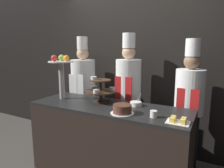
# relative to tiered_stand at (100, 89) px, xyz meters

# --- Properties ---
(wall_back) EXTENTS (10.00, 0.06, 2.80)m
(wall_back) POSITION_rel_tiered_stand_xyz_m (0.17, 0.83, 0.31)
(wall_back) COLOR black
(wall_back) RESTS_ON ground_plane
(buffet_counter) EXTENTS (1.95, 0.67, 0.93)m
(buffet_counter) POSITION_rel_tiered_stand_xyz_m (0.17, -0.11, -0.63)
(buffet_counter) COLOR black
(buffet_counter) RESTS_ON ground_plane
(tiered_stand) EXTENTS (0.39, 0.39, 0.33)m
(tiered_stand) POSITION_rel_tiered_stand_xyz_m (0.00, 0.00, 0.00)
(tiered_stand) COLOR #3D2819
(tiered_stand) RESTS_ON buffet_counter
(fruit_pedestal) EXTENTS (0.33, 0.33, 0.60)m
(fruit_pedestal) POSITION_rel_tiered_stand_xyz_m (-0.56, -0.10, 0.24)
(fruit_pedestal) COLOR #B2ADA8
(fruit_pedestal) RESTS_ON buffet_counter
(cake_round) EXTENTS (0.25, 0.25, 0.10)m
(cake_round) POSITION_rel_tiered_stand_xyz_m (0.45, -0.29, -0.12)
(cake_round) COLOR white
(cake_round) RESTS_ON buffet_counter
(cup_white) EXTENTS (0.07, 0.07, 0.07)m
(cup_white) POSITION_rel_tiered_stand_xyz_m (0.78, -0.25, -0.13)
(cup_white) COLOR white
(cup_white) RESTS_ON buffet_counter
(cake_square_tray) EXTENTS (0.21, 0.16, 0.05)m
(cake_square_tray) POSITION_rel_tiered_stand_xyz_m (1.02, -0.28, -0.15)
(cake_square_tray) COLOR white
(cake_square_tray) RESTS_ON buffet_counter
(serving_bowl_far) EXTENTS (0.14, 0.14, 0.15)m
(serving_bowl_far) POSITION_rel_tiered_stand_xyz_m (0.47, 0.04, -0.14)
(serving_bowl_far) COLOR white
(serving_bowl_far) RESTS_ON buffet_counter
(chef_left) EXTENTS (0.39, 0.39, 1.79)m
(chef_left) POSITION_rel_tiered_stand_xyz_m (-0.61, 0.46, -0.12)
(chef_left) COLOR #38332D
(chef_left) RESTS_ON ground_plane
(chef_center_left) EXTENTS (0.36, 0.36, 1.82)m
(chef_center_left) POSITION_rel_tiered_stand_xyz_m (0.19, 0.46, -0.09)
(chef_center_left) COLOR #28282D
(chef_center_left) RESTS_ON ground_plane
(chef_center_right) EXTENTS (0.36, 0.36, 1.72)m
(chef_center_right) POSITION_rel_tiered_stand_xyz_m (1.02, 0.46, -0.15)
(chef_center_right) COLOR black
(chef_center_right) RESTS_ON ground_plane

